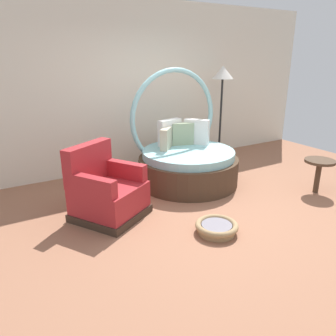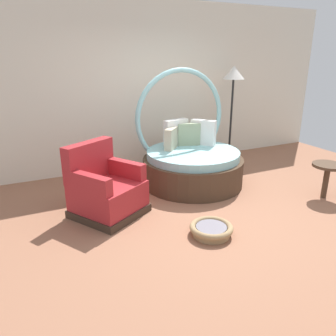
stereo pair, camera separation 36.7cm
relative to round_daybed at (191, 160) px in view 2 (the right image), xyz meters
name	(u,v)px [view 2 (the right image)]	position (x,y,z in m)	size (l,w,h in m)	color
ground_plane	(212,214)	(-0.31, -1.13, -0.39)	(8.00, 8.00, 0.02)	#936047
back_wall	(144,87)	(-0.31, 1.25, 1.08)	(8.00, 0.12, 2.93)	silver
round_daybed	(191,160)	(0.00, 0.00, 0.00)	(1.61, 1.61, 1.82)	#473323
red_armchair	(105,190)	(-1.57, -0.52, -0.05)	(1.09, 1.09, 0.94)	#38281E
pet_basket	(211,229)	(-0.62, -1.60, -0.31)	(0.51, 0.51, 0.13)	#9E7F56
side_table	(328,170)	(1.47, -1.40, 0.04)	(0.44, 0.44, 0.52)	#473323
floor_lamp	(233,82)	(1.28, 0.71, 1.15)	(0.40, 0.40, 1.82)	black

